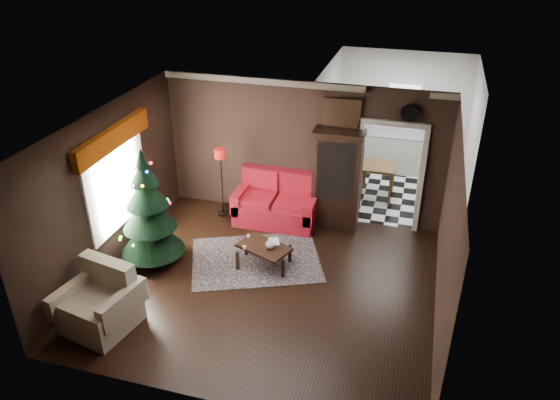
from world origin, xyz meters
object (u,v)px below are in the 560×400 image
(armchair, at_px, (98,301))
(floor_lamp, at_px, (222,182))
(kitchen_table, at_px, (377,181))
(curio_cabinet, at_px, (337,182))
(coffee_table, at_px, (264,256))
(teapot, at_px, (270,245))
(christmas_tree, at_px, (148,209))
(wall_clock, at_px, (410,113))
(loveseat, at_px, (276,200))

(armchair, bearing_deg, floor_lamp, 91.67)
(floor_lamp, height_order, kitchen_table, floor_lamp)
(curio_cabinet, xyz_separation_m, coffee_table, (-0.93, -1.75, -0.74))
(curio_cabinet, distance_m, coffee_table, 2.12)
(teapot, bearing_deg, kitchen_table, 65.64)
(floor_lamp, relative_size, christmas_tree, 0.67)
(christmas_tree, bearing_deg, wall_clock, 29.47)
(armchair, bearing_deg, wall_clock, 56.93)
(kitchen_table, bearing_deg, armchair, -123.10)
(christmas_tree, xyz_separation_m, kitchen_table, (3.52, 3.55, -0.68))
(wall_clock, bearing_deg, curio_cabinet, -171.47)
(coffee_table, distance_m, teapot, 0.31)
(teapot, relative_size, kitchen_table, 0.23)
(curio_cabinet, relative_size, wall_clock, 5.94)
(loveseat, distance_m, kitchen_table, 2.45)
(christmas_tree, distance_m, teapot, 2.16)
(curio_cabinet, xyz_separation_m, christmas_tree, (-2.87, -2.12, 0.10))
(loveseat, bearing_deg, curio_cabinet, 10.83)
(curio_cabinet, bearing_deg, coffee_table, -118.00)
(teapot, relative_size, wall_clock, 0.55)
(armchair, relative_size, teapot, 5.70)
(armchair, height_order, teapot, armchair)
(armchair, bearing_deg, curio_cabinet, 65.63)
(kitchen_table, bearing_deg, wall_clock, -66.25)
(floor_lamp, distance_m, teapot, 2.00)
(curio_cabinet, bearing_deg, wall_clock, 8.53)
(loveseat, xyz_separation_m, curio_cabinet, (1.15, 0.22, 0.45))
(coffee_table, bearing_deg, christmas_tree, -169.21)
(wall_clock, bearing_deg, floor_lamp, -170.28)
(christmas_tree, relative_size, coffee_table, 2.38)
(wall_clock, distance_m, kitchen_table, 2.43)
(teapot, xyz_separation_m, kitchen_table, (1.46, 3.23, -0.12))
(floor_lamp, distance_m, wall_clock, 3.80)
(coffee_table, bearing_deg, kitchen_table, 63.57)
(armchair, height_order, wall_clock, wall_clock)
(floor_lamp, height_order, coffee_table, floor_lamp)
(floor_lamp, relative_size, kitchen_table, 1.90)
(floor_lamp, distance_m, kitchen_table, 3.43)
(loveseat, xyz_separation_m, armchair, (-1.67, -3.68, -0.04))
(coffee_table, relative_size, kitchen_table, 1.18)
(wall_clock, bearing_deg, christmas_tree, -150.53)
(floor_lamp, distance_m, coffee_table, 1.96)
(floor_lamp, xyz_separation_m, wall_clock, (3.41, 0.58, 1.55))
(armchair, bearing_deg, teapot, 57.78)
(armchair, distance_m, wall_clock, 6.04)
(wall_clock, height_order, kitchen_table, wall_clock)
(christmas_tree, xyz_separation_m, coffee_table, (1.94, 0.37, -0.84))
(christmas_tree, bearing_deg, coffee_table, 10.79)
(loveseat, xyz_separation_m, wall_clock, (2.35, 0.40, 1.88))
(curio_cabinet, bearing_deg, kitchen_table, 65.56)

